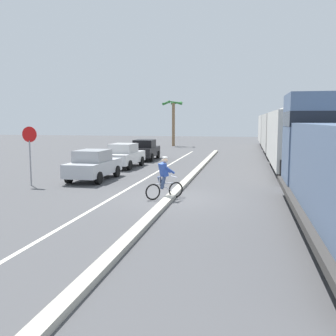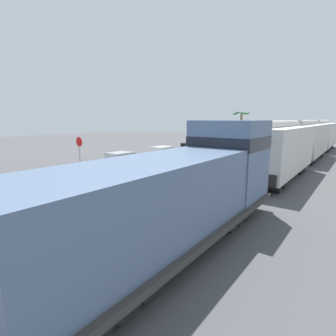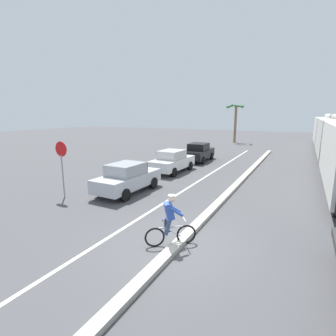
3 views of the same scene
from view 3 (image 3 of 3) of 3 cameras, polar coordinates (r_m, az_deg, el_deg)
The scene contains 11 objects.
ground_plane at distance 8.93m, azimuth 2.31°, elevation -16.51°, with size 120.00×120.00×0.00m, color #4C4C4F.
median_curb at distance 14.16m, azimuth 12.76°, elevation -5.55°, with size 0.36×36.00×0.16m, color #B2AD9E.
lane_stripe at distance 14.93m, azimuth 3.79°, elevation -4.67°, with size 0.14×36.00×0.01m, color silver.
hopper_car_middle at distance 28.02m, azimuth 32.80°, elevation 5.53°, with size 2.90×10.60×4.18m.
hopper_car_trailing at distance 39.56m, azimuth 31.40°, elevation 6.98°, with size 2.90×10.60×4.18m.
parked_car_silver at distance 14.35m, azimuth -8.81°, elevation -2.11°, with size 1.91×4.24×1.62m.
parked_car_white at distance 19.11m, azimuth 0.94°, elevation 1.51°, with size 1.95×4.26×1.62m.
parked_car_black at distance 23.77m, azimuth 6.73°, elevation 3.47°, with size 1.94×4.25×1.62m.
cyclist at distance 8.59m, azimuth 0.46°, elevation -11.65°, with size 1.36×1.13×1.71m.
stop_sign at distance 14.11m, azimuth -22.13°, elevation 1.92°, with size 0.76×0.08×2.88m.
palm_tree_near at distance 40.05m, azimuth 14.56°, elevation 11.32°, with size 2.64×2.67×5.61m.
Camera 3 is at (3.32, -7.13, 4.24)m, focal length 28.00 mm.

